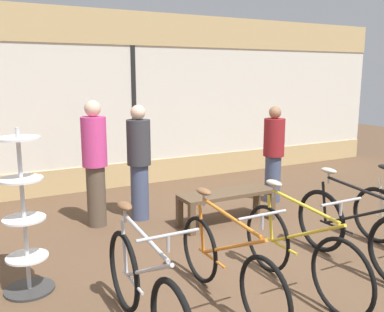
{
  "coord_description": "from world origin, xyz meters",
  "views": [
    {
      "loc": [
        -2.8,
        -3.52,
        2.1
      ],
      "look_at": [
        0.0,
        1.71,
        0.95
      ],
      "focal_mm": 40.0,
      "sensor_mm": 36.0,
      "label": 1
    }
  ],
  "objects": [
    {
      "name": "accessory_rack",
      "position": [
        -2.38,
        0.65,
        0.67
      ],
      "size": [
        0.48,
        0.48,
        1.62
      ],
      "color": "#333333",
      "rests_on": "ground_plane"
    },
    {
      "name": "bicycle_center",
      "position": [
        -0.05,
        -0.58,
        0.4
      ],
      "size": [
        0.46,
        1.75,
        1.04
      ],
      "color": "black",
      "rests_on": "ground_plane"
    },
    {
      "name": "bicycle_far_left",
      "position": [
        -1.66,
        -0.59,
        0.4
      ],
      "size": [
        0.46,
        1.74,
        1.04
      ],
      "color": "black",
      "rests_on": "ground_plane"
    },
    {
      "name": "bicycle_right",
      "position": [
        0.84,
        -0.49,
        0.4
      ],
      "size": [
        0.46,
        1.8,
        1.06
      ],
      "color": "black",
      "rests_on": "ground_plane"
    },
    {
      "name": "customer_by_window",
      "position": [
        1.62,
        1.91,
        0.83
      ],
      "size": [
        0.38,
        0.38,
        1.58
      ],
      "color": "#424C6B",
      "rests_on": "ground_plane"
    },
    {
      "name": "bicycle_left",
      "position": [
        -0.8,
        -0.47,
        0.39
      ],
      "size": [
        0.46,
        1.75,
        1.02
      ],
      "color": "black",
      "rests_on": "ground_plane"
    },
    {
      "name": "customer_mid_floor",
      "position": [
        -1.27,
        2.15,
        0.92
      ],
      "size": [
        0.38,
        0.38,
        1.75
      ],
      "color": "brown",
      "rests_on": "ground_plane"
    },
    {
      "name": "display_bench",
      "position": [
        0.38,
        1.37,
        0.37
      ],
      "size": [
        1.4,
        0.44,
        0.46
      ],
      "color": "brown",
      "rests_on": "ground_plane"
    },
    {
      "name": "customer_near_rack",
      "position": [
        -0.64,
        2.12,
        0.88
      ],
      "size": [
        0.39,
        0.39,
        1.67
      ],
      "color": "#424C6B",
      "rests_on": "ground_plane"
    },
    {
      "name": "ground_plane",
      "position": [
        0.0,
        0.0,
        0.0
      ],
      "size": [
        24.0,
        24.0,
        0.0
      ],
      "primitive_type": "plane",
      "color": "brown"
    },
    {
      "name": "shop_back_wall",
      "position": [
        0.0,
        4.01,
        1.64
      ],
      "size": [
        12.0,
        0.08,
        3.2
      ],
      "color": "tan",
      "rests_on": "ground_plane"
    }
  ]
}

